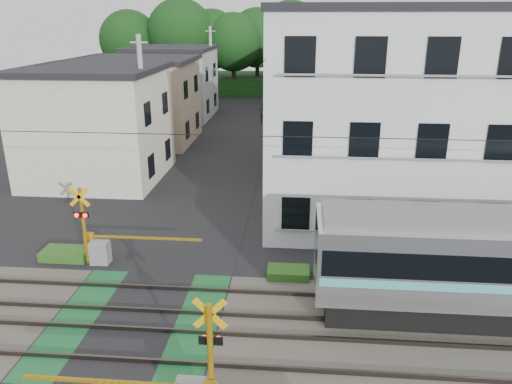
{
  "coord_description": "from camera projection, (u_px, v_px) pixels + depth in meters",
  "views": [
    {
      "loc": [
        4.82,
        -12.77,
        8.84
      ],
      "look_at": [
        3.28,
        5.0,
        2.55
      ],
      "focal_mm": 35.0,
      "sensor_mm": 36.0,
      "label": 1
    }
  ],
  "objects": [
    {
      "name": "ground",
      "position": [
        136.0,
        321.0,
        15.33
      ],
      "size": [
        120.0,
        120.0,
        0.0
      ],
      "primitive_type": "plane",
      "color": "black"
    },
    {
      "name": "track_bed",
      "position": [
        136.0,
        320.0,
        15.31
      ],
      "size": [
        120.0,
        120.0,
        0.14
      ],
      "color": "#47423A",
      "rests_on": "ground"
    },
    {
      "name": "crossing_signal_far",
      "position": [
        98.0,
        245.0,
        18.73
      ],
      "size": [
        4.74,
        0.65,
        3.09
      ],
      "color": "#FAB40D",
      "rests_on": "ground"
    },
    {
      "name": "apartment_block",
      "position": [
        382.0,
        117.0,
        22.0
      ],
      "size": [
        10.2,
        8.36,
        9.3
      ],
      "color": "white",
      "rests_on": "ground"
    },
    {
      "name": "houses_row",
      "position": [
        240.0,
        93.0,
        38.58
      ],
      "size": [
        22.07,
        31.35,
        6.8
      ],
      "color": "beige",
      "rests_on": "ground"
    },
    {
      "name": "tree_hill",
      "position": [
        251.0,
        50.0,
        58.65
      ],
      "size": [
        40.0,
        13.45,
        10.86
      ],
      "color": "#143913",
      "rests_on": "ground"
    },
    {
      "name": "catenary",
      "position": [
        339.0,
        215.0,
        13.64
      ],
      "size": [
        60.0,
        5.04,
        7.0
      ],
      "color": "#2D2D33",
      "rests_on": "ground"
    },
    {
      "name": "utility_poles",
      "position": [
        218.0,
        87.0,
        35.67
      ],
      "size": [
        7.9,
        42.0,
        8.0
      ],
      "color": "#A5A5A0",
      "rests_on": "ground"
    },
    {
      "name": "pedestrian",
      "position": [
        263.0,
        112.0,
        43.53
      ],
      "size": [
        0.79,
        0.66,
        1.85
      ],
      "primitive_type": "imported",
      "rotation": [
        0.0,
        0.0,
        3.51
      ],
      "color": "#2D2A34",
      "rests_on": "ground"
    },
    {
      "name": "weed_patches",
      "position": [
        191.0,
        320.0,
        15.04
      ],
      "size": [
        10.25,
        8.8,
        0.4
      ],
      "color": "#2D5E1E",
      "rests_on": "ground"
    }
  ]
}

